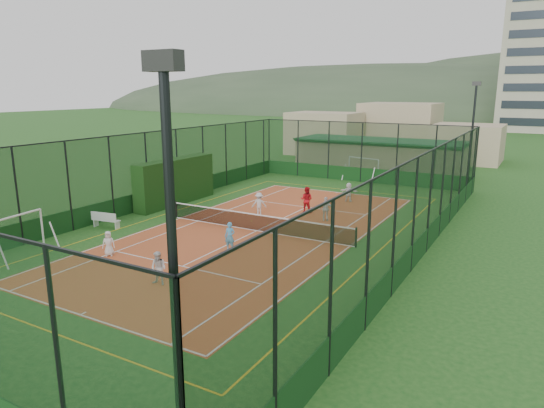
{
  "coord_description": "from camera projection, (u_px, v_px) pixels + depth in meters",
  "views": [
    {
      "loc": [
        13.54,
        -22.12,
        7.7
      ],
      "look_at": [
        0.02,
        1.68,
        1.2
      ],
      "focal_mm": 32.0,
      "sensor_mm": 36.0,
      "label": 1
    }
  ],
  "objects": [
    {
      "name": "floodlight_se",
      "position": [
        176.0,
        315.0,
        7.87
      ],
      "size": [
        0.6,
        0.26,
        8.25
      ],
      "primitive_type": null,
      "color": "black",
      "rests_on": "ground"
    },
    {
      "name": "child_near_left",
      "position": [
        109.0,
        243.0,
        22.85
      ],
      "size": [
        0.7,
        0.65,
        1.19
      ],
      "primitive_type": "imported",
      "rotation": [
        0.0,
        0.0,
        0.64
      ],
      "color": "white",
      "rests_on": "court_slab"
    },
    {
      "name": "tennis_balls",
      "position": [
        273.0,
        225.0,
        27.92
      ],
      "size": [
        3.57,
        0.43,
        0.07
      ],
      "color": "#CCE033",
      "rests_on": "court_slab"
    },
    {
      "name": "distant_hills",
      "position": [
        502.0,
        114.0,
        153.88
      ],
      "size": [
        200.0,
        60.0,
        24.0
      ],
      "primitive_type": null,
      "color": "#384C33",
      "rests_on": "ground"
    },
    {
      "name": "futsal_goal_near",
      "position": [
        17.0,
        236.0,
        22.71
      ],
      "size": [
        3.12,
        1.26,
        1.95
      ],
      "primitive_type": null,
      "rotation": [
        0.0,
        0.0,
        1.7
      ],
      "color": "white",
      "rests_on": "ground"
    },
    {
      "name": "child_far_left",
      "position": [
        259.0,
        204.0,
        30.27
      ],
      "size": [
        1.06,
        0.95,
        1.42
      ],
      "primitive_type": "imported",
      "rotation": [
        0.0,
        0.0,
        3.74
      ],
      "color": "silver",
      "rests_on": "court_slab"
    },
    {
      "name": "court_slab",
      "position": [
        257.0,
        231.0,
        27.0
      ],
      "size": [
        11.17,
        23.97,
        0.01
      ],
      "primitive_type": "cube",
      "color": "#A95525",
      "rests_on": "ground"
    },
    {
      "name": "clubhouse",
      "position": [
        379.0,
        156.0,
        45.24
      ],
      "size": [
        15.2,
        7.2,
        3.15
      ],
      "primitive_type": null,
      "color": "tan",
      "rests_on": "ground"
    },
    {
      "name": "child_far_right",
      "position": [
        326.0,
        209.0,
        28.9
      ],
      "size": [
        0.91,
        0.52,
        1.46
      ],
      "primitive_type": "imported",
      "rotation": [
        0.0,
        0.0,
        3.34
      ],
      "color": "silver",
      "rests_on": "court_slab"
    },
    {
      "name": "hedge_left",
      "position": [
        176.0,
        181.0,
        33.13
      ],
      "size": [
        1.06,
        7.08,
        3.1
      ],
      "primitive_type": "cube",
      "color": "black",
      "rests_on": "ground"
    },
    {
      "name": "coach",
      "position": [
        306.0,
        200.0,
        30.86
      ],
      "size": [
        0.89,
        0.73,
        1.67
      ],
      "primitive_type": "imported",
      "rotation": [
        0.0,
        0.0,
        3.27
      ],
      "color": "red",
      "rests_on": "court_slab"
    },
    {
      "name": "tennis_net",
      "position": [
        257.0,
        222.0,
        26.88
      ],
      "size": [
        11.67,
        0.12,
        1.06
      ],
      "primitive_type": null,
      "color": "black",
      "rests_on": "ground"
    },
    {
      "name": "child_far_back",
      "position": [
        349.0,
        192.0,
        33.97
      ],
      "size": [
        1.28,
        0.56,
        1.33
      ],
      "primitive_type": "imported",
      "rotation": [
        0.0,
        0.0,
        3.28
      ],
      "color": "white",
      "rests_on": "court_slab"
    },
    {
      "name": "white_bench",
      "position": [
        106.0,
        220.0,
        27.53
      ],
      "size": [
        1.76,
        0.73,
        0.96
      ],
      "primitive_type": null,
      "rotation": [
        0.0,
        0.0,
        0.16
      ],
      "color": "white",
      "rests_on": "ground"
    },
    {
      "name": "futsal_goal_far",
      "position": [
        363.0,
        170.0,
        41.55
      ],
      "size": [
        3.15,
        1.6,
        1.96
      ],
      "primitive_type": null,
      "rotation": [
        0.0,
        0.0,
        -0.25
      ],
      "color": "white",
      "rests_on": "ground"
    },
    {
      "name": "ground",
      "position": [
        257.0,
        231.0,
        27.0
      ],
      "size": [
        300.0,
        300.0,
        0.0
      ],
      "primitive_type": "plane",
      "color": "#1C521C",
      "rests_on": "ground"
    },
    {
      "name": "child_near_right",
      "position": [
        159.0,
        268.0,
        19.42
      ],
      "size": [
        0.73,
        0.59,
        1.38
      ],
      "primitive_type": "imported",
      "rotation": [
        0.0,
        0.0,
        0.11
      ],
      "color": "silver",
      "rests_on": "court_slab"
    },
    {
      "name": "child_near_mid",
      "position": [
        230.0,
        236.0,
        23.56
      ],
      "size": [
        0.57,
        0.43,
        1.42
      ],
      "primitive_type": "imported",
      "rotation": [
        0.0,
        0.0,
        0.2
      ],
      "color": "#4699C8",
      "rests_on": "court_slab"
    },
    {
      "name": "floodlight_ne",
      "position": [
        472.0,
        139.0,
        35.95
      ],
      "size": [
        0.6,
        0.26,
        8.25
      ],
      "primitive_type": null,
      "color": "black",
      "rests_on": "ground"
    },
    {
      "name": "perimeter_fence",
      "position": [
        257.0,
        187.0,
        26.42
      ],
      "size": [
        18.12,
        34.12,
        5.0
      ],
      "primitive_type": null,
      "color": "black",
      "rests_on": "ground"
    }
  ]
}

